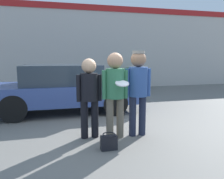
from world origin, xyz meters
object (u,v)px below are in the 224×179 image
Objects in this scene: person_middle_with_frisbee at (115,87)px; person_right at (138,84)px; parked_car_near at (65,88)px; person_left at (89,92)px; shrub at (129,78)px; handbag at (109,142)px.

person_right is at bearing 4.03° from person_middle_with_frisbee.
person_right is 2.94m from parked_car_near.
person_left is at bearing 163.50° from person_middle_with_frisbee.
shrub is (2.56, 6.73, -0.49)m from person_middle_with_frisbee.
person_middle_with_frisbee is 2.76m from parked_car_near.
parked_car_near is (-0.92, 2.58, -0.32)m from person_middle_with_frisbee.
person_middle_with_frisbee is at bearing -70.38° from parked_car_near.
person_left is 0.93× the size of person_middle_with_frisbee.
parked_car_near is 14.57× the size of handbag.
person_left reaches higher than shrub.
person_left is 1.43× the size of shrub.
person_middle_with_frisbee is 1.53× the size of shrub.
person_right is (0.51, 0.04, 0.04)m from person_middle_with_frisbee.
handbag is (0.24, -0.70, -0.83)m from person_left.
parked_car_near is (-0.41, 2.43, -0.23)m from person_left.
shrub is 3.82× the size of handbag.
person_middle_with_frisbee is at bearing -175.97° from person_right.
shrub is at bearing 68.79° from handbag.
parked_car_near reaches higher than handbag.
shrub is at bearing 65.00° from person_left.
person_right is at bearing -60.74° from parked_car_near.
person_middle_with_frisbee is 1.10m from handbag.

